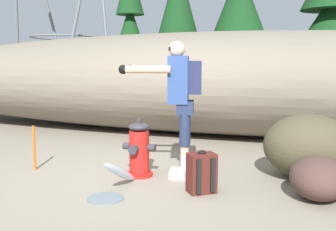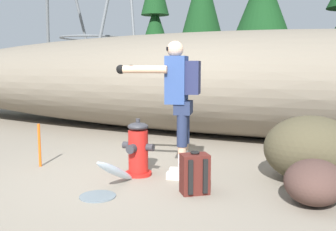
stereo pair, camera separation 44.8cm
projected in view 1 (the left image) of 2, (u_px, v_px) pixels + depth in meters
The scene contains 11 objects.
ground_plane at pixel (126, 183), 4.63m from camera, with size 56.00×56.00×0.04m, color gray.
dirt_embankment at pixel (201, 83), 7.92m from camera, with size 17.98×3.20×2.07m, color #756B5B.
fire_hydrant at pixel (139, 150), 4.82m from camera, with size 0.43×0.39×0.73m.
hydrant_water_jet at pixel (118, 177), 4.28m from camera, with size 0.39×0.95×0.46m.
utility_worker at pixel (179, 92), 4.68m from camera, with size 1.03×0.66×1.69m.
spare_backpack at pixel (201, 173), 4.21m from camera, with size 0.36×0.36×0.47m.
boulder_large at pixel (308, 146), 4.74m from camera, with size 1.03×1.11×0.81m, color #49422E.
boulder_mid at pixel (319, 178), 4.01m from camera, with size 0.78×0.61×0.45m, color #4B332D.
pine_tree_far_left at pixel (130, 24), 15.85m from camera, with size 1.81×1.81×5.74m.
pine_tree_right at pixel (328, 20), 11.57m from camera, with size 2.61×2.61×4.84m.
survey_stake at pixel (34, 148), 5.11m from camera, with size 0.04×0.04×0.60m, color #E55914.
Camera 1 is at (1.96, -4.06, 1.40)m, focal length 40.78 mm.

